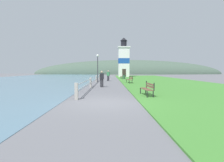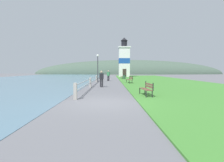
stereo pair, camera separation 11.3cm
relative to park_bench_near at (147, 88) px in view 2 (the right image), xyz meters
The scene contains 13 objects.
ground_plane 3.55m from the park_bench_near, 140.26° to the right, with size 160.00×160.00×0.00m, color slate.
grass_verge 16.30m from the park_bench_near, 71.83° to the left, with size 12.00×53.18×0.06m.
water_strip 22.99m from the park_bench_near, 137.64° to the left, with size 24.00×85.09×0.01m.
seawall_railing 14.02m from the park_bench_near, 108.20° to the left, with size 0.18×29.32×0.97m.
park_bench_near is the anchor object (origin of this frame).
park_bench_midway 11.11m from the park_bench_near, 89.52° to the left, with size 0.68×1.80×0.94m.
park_bench_far 23.00m from the park_bench_near, 90.11° to the left, with size 0.58×1.80×0.94m.
lighthouse 32.71m from the park_bench_near, 88.32° to the left, with size 3.01×3.01×9.76m.
person_strolling 6.97m from the park_bench_near, 118.08° to the left, with size 0.44×0.33×1.63m.
person_by_railing 16.34m from the park_bench_near, 99.65° to the left, with size 0.46×0.36×1.66m.
trash_bin 20.97m from the park_bench_near, 89.68° to the left, with size 0.54×0.54×0.84m.
lamp_post 14.75m from the park_bench_near, 106.87° to the left, with size 0.36×0.36×3.96m.
distant_hillside 63.43m from the park_bench_near, 85.21° to the left, with size 80.00×16.00×12.00m.
Camera 2 is at (0.37, -8.98, 1.70)m, focal length 28.00 mm.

